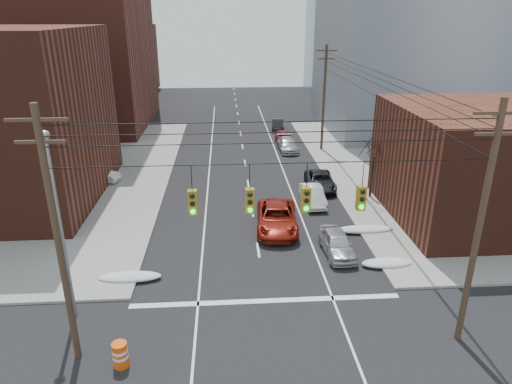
{
  "coord_description": "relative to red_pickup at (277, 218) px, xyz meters",
  "views": [
    {
      "loc": [
        -1.88,
        -13.33,
        13.88
      ],
      "look_at": [
        0.02,
        14.35,
        3.0
      ],
      "focal_mm": 32.0,
      "sensor_mm": 36.0,
      "label": 1
    }
  ],
  "objects": [
    {
      "name": "utility_pole_far",
      "position": [
        7.0,
        19.07,
        4.96
      ],
      "size": [
        2.2,
        0.28,
        11.0
      ],
      "color": "#473323",
      "rests_on": "ground"
    },
    {
      "name": "red_pickup",
      "position": [
        0.0,
        0.0,
        0.0
      ],
      "size": [
        3.17,
        6.1,
        1.64
      ],
      "primitive_type": "imported",
      "rotation": [
        0.0,
        0.0,
        -0.08
      ],
      "color": "maroon",
      "rests_on": "ground"
    },
    {
      "name": "lot_car_a",
      "position": [
        -14.54,
        10.19,
        -0.06
      ],
      "size": [
        3.93,
        2.24,
        1.22
      ],
      "primitive_type": "imported",
      "rotation": [
        0.0,
        0.0,
        1.3
      ],
      "color": "silver",
      "rests_on": "sidewalk_nw"
    },
    {
      "name": "utility_pole_right",
      "position": [
        7.0,
        -11.93,
        4.96
      ],
      "size": [
        2.2,
        0.28,
        11.0
      ],
      "color": "#473323",
      "rests_on": "ground"
    },
    {
      "name": "utility_pole_left",
      "position": [
        -10.0,
        -11.93,
        4.96
      ],
      "size": [
        2.2,
        0.28,
        11.0
      ],
      "color": "#473323",
      "rests_on": "ground"
    },
    {
      "name": "building_office",
      "position": [
        20.5,
        29.07,
        11.68
      ],
      "size": [
        22.0,
        20.0,
        25.0
      ],
      "primitive_type": "cube",
      "color": "gray",
      "rests_on": "ground"
    },
    {
      "name": "snow_ne",
      "position": [
        5.9,
        -5.43,
        -0.61
      ],
      "size": [
        3.0,
        1.08,
        0.42
      ],
      "primitive_type": "ellipsoid",
      "color": "silver",
      "rests_on": "ground"
    },
    {
      "name": "building_brick_tall",
      "position": [
        -25.5,
        33.07,
        14.18
      ],
      "size": [
        24.0,
        20.0,
        30.0
      ],
      "primitive_type": "cube",
      "color": "maroon",
      "rests_on": "ground"
    },
    {
      "name": "snow_nw",
      "position": [
        -8.9,
        -5.93,
        -0.61
      ],
      "size": [
        3.5,
        1.08,
        0.42
      ],
      "primitive_type": "ellipsoid",
      "color": "silver",
      "rests_on": "ground"
    },
    {
      "name": "parked_car_b",
      "position": [
        3.3,
        4.25,
        -0.13
      ],
      "size": [
        1.55,
        4.22,
        1.38
      ],
      "primitive_type": "imported",
      "rotation": [
        0.0,
        0.0,
        0.02
      ],
      "color": "silver",
      "rests_on": "ground"
    },
    {
      "name": "snow_east_far",
      "position": [
        5.9,
        -0.93,
        -0.61
      ],
      "size": [
        4.0,
        1.08,
        0.42
      ],
      "primitive_type": "ellipsoid",
      "color": "silver",
      "rests_on": "ground"
    },
    {
      "name": "lot_car_b",
      "position": [
        -16.53,
        9.63,
        0.01
      ],
      "size": [
        5.43,
        4.14,
        1.37
      ],
      "primitive_type": "imported",
      "rotation": [
        0.0,
        0.0,
        2.01
      ],
      "color": "#AEAFB3",
      "rests_on": "sidewalk_nw"
    },
    {
      "name": "parked_car_f",
      "position": [
        3.3,
        28.84,
        -0.16
      ],
      "size": [
        1.79,
        4.11,
        1.31
      ],
      "primitive_type": "imported",
      "rotation": [
        0.0,
        0.0,
        -0.1
      ],
      "color": "black",
      "rests_on": "ground"
    },
    {
      "name": "parked_car_a",
      "position": [
        3.31,
        -3.71,
        -0.11
      ],
      "size": [
        1.85,
        4.26,
        1.43
      ],
      "primitive_type": "imported",
      "rotation": [
        0.0,
        0.0,
        0.04
      ],
      "color": "#B4B4B9",
      "rests_on": "ground"
    },
    {
      "name": "building_glass",
      "position": [
        22.5,
        55.07,
        10.18
      ],
      "size": [
        20.0,
        18.0,
        22.0
      ],
      "primitive_type": "cube",
      "color": "gray",
      "rests_on": "ground"
    },
    {
      "name": "lot_car_c",
      "position": [
        -18.05,
        8.33,
        0.08
      ],
      "size": [
        5.52,
        3.15,
        1.51
      ],
      "primitive_type": "imported",
      "rotation": [
        0.0,
        0.0,
        1.36
      ],
      "color": "black",
      "rests_on": "sidewalk_nw"
    },
    {
      "name": "lot_car_d",
      "position": [
        -18.18,
        15.28,
        0.01
      ],
      "size": [
        4.32,
        3.16,
        1.37
      ],
      "primitive_type": "imported",
      "rotation": [
        0.0,
        0.0,
        1.13
      ],
      "color": "#B6B7BC",
      "rests_on": "sidewalk_nw"
    },
    {
      "name": "parked_car_e",
      "position": [
        3.3,
        21.87,
        -0.08
      ],
      "size": [
        1.92,
        4.42,
        1.48
      ],
      "primitive_type": "imported",
      "rotation": [
        0.0,
        0.0,
        0.04
      ],
      "color": "maroon",
      "rests_on": "ground"
    },
    {
      "name": "construction_barrel",
      "position": [
        -8.0,
        -12.64,
        -0.23
      ],
      "size": [
        0.86,
        0.86,
        1.15
      ],
      "rotation": [
        0.0,
        0.0,
        -0.39
      ],
      "color": "#EA4C0C",
      "rests_on": "ground"
    },
    {
      "name": "parked_car_d",
      "position": [
        3.3,
        19.09,
        -0.13
      ],
      "size": [
        2.07,
        4.81,
        1.38
      ],
      "primitive_type": "imported",
      "rotation": [
        0.0,
        0.0,
        0.03
      ],
      "color": "#A5A4A9",
      "rests_on": "ground"
    },
    {
      "name": "traffic_signals",
      "position": [
        -1.4,
        -11.96,
        6.35
      ],
      "size": [
        17.0,
        0.42,
        2.02
      ],
      "color": "black",
      "rests_on": "ground"
    },
    {
      "name": "parked_car_c",
      "position": [
        4.53,
        7.55,
        -0.14
      ],
      "size": [
        2.52,
        5.02,
        1.36
      ],
      "primitive_type": "imported",
      "rotation": [
        0.0,
        0.0,
        -0.05
      ],
      "color": "black",
      "rests_on": "ground"
    },
    {
      "name": "building_storefront",
      "position": [
        16.5,
        1.07,
        3.18
      ],
      "size": [
        16.0,
        12.0,
        8.0
      ],
      "primitive_type": "cube",
      "color": "#4B2116",
      "rests_on": "ground"
    },
    {
      "name": "street_light",
      "position": [
        -11.0,
        -8.93,
        4.72
      ],
      "size": [
        0.44,
        0.44,
        9.32
      ],
      "color": "gray",
      "rests_on": "ground"
    },
    {
      "name": "building_brick_far",
      "position": [
        -27.5,
        59.07,
        5.18
      ],
      "size": [
        22.0,
        18.0,
        12.0
      ],
      "primitive_type": "cube",
      "color": "#4B2116",
      "rests_on": "ground"
    },
    {
      "name": "bare_tree",
      "position": [
        8.09,
        5.07,
        1.5
      ],
      "size": [
        2.09,
        2.2,
        4.93
      ],
      "color": "black",
      "rests_on": "ground"
    }
  ]
}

